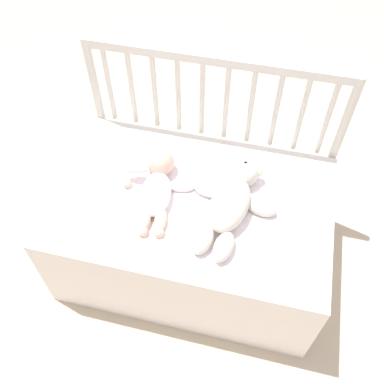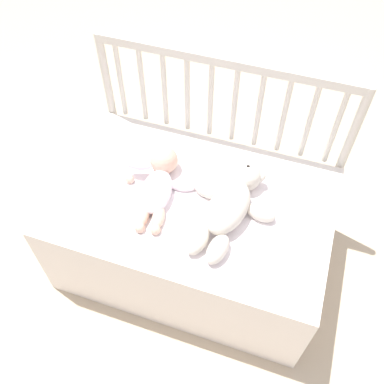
# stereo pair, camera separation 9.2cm
# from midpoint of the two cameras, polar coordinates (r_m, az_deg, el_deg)

# --- Properties ---
(ground_plane) EXTENTS (12.00, 12.00, 0.00)m
(ground_plane) POSITION_cam_midpoint_polar(r_m,az_deg,el_deg) (2.05, -1.23, -8.60)
(ground_plane) COLOR #C6B293
(crib_mattress) EXTENTS (1.09, 0.71, 0.45)m
(crib_mattress) POSITION_cam_midpoint_polar(r_m,az_deg,el_deg) (1.86, -1.35, -5.21)
(crib_mattress) COLOR white
(crib_mattress) RESTS_ON ground_plane
(crib_rail) EXTENTS (1.09, 0.04, 0.85)m
(crib_rail) POSITION_cam_midpoint_polar(r_m,az_deg,el_deg) (1.83, 1.45, 10.93)
(crib_rail) COLOR beige
(crib_rail) RESTS_ON ground_plane
(blanket) EXTENTS (0.80, 0.53, 0.01)m
(blanket) POSITION_cam_midpoint_polar(r_m,az_deg,el_deg) (1.66, -1.20, -2.02)
(blanket) COLOR white
(blanket) RESTS_ON crib_mattress
(teddy_bear) EXTENTS (0.34, 0.47, 0.12)m
(teddy_bear) POSITION_cam_midpoint_polar(r_m,az_deg,el_deg) (1.61, 3.67, -1.23)
(teddy_bear) COLOR silver
(teddy_bear) RESTS_ON crib_mattress
(baby) EXTENTS (0.30, 0.39, 0.12)m
(baby) POSITION_cam_midpoint_polar(r_m,az_deg,el_deg) (1.68, -6.22, 0.94)
(baby) COLOR white
(baby) RESTS_ON crib_mattress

